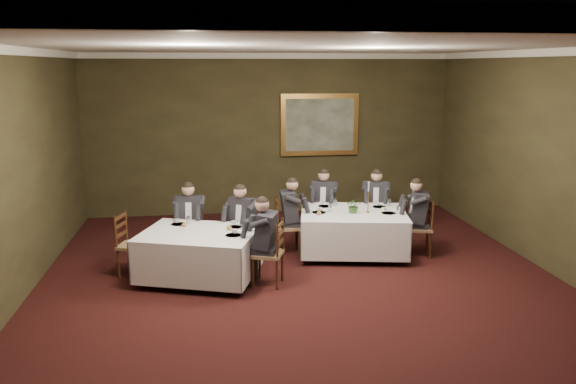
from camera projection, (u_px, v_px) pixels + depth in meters
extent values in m
plane|color=black|center=(310.00, 301.00, 7.91)|extent=(10.00, 10.00, 0.00)
cube|color=silver|center=(312.00, 45.00, 7.14)|extent=(8.00, 10.00, 0.10)
cube|color=#302918|center=(270.00, 135.00, 12.35)|extent=(8.00, 0.10, 3.50)
cube|color=#302918|center=(500.00, 384.00, 2.70)|extent=(8.00, 0.10, 3.50)
cube|color=white|center=(270.00, 56.00, 11.93)|extent=(8.00, 0.10, 0.12)
cube|color=white|center=(528.00, 19.00, 2.37)|extent=(8.00, 0.10, 0.12)
cube|color=black|center=(353.00, 214.00, 9.72)|extent=(1.95, 1.60, 0.04)
cube|color=white|center=(353.00, 212.00, 9.72)|extent=(2.02, 1.67, 0.02)
cube|color=white|center=(353.00, 231.00, 9.79)|extent=(2.04, 1.69, 0.65)
cube|color=black|center=(199.00, 234.00, 8.55)|extent=(1.96, 1.70, 0.04)
cube|color=white|center=(198.00, 233.00, 8.55)|extent=(2.04, 1.78, 0.02)
cube|color=white|center=(199.00, 253.00, 8.62)|extent=(2.06, 1.81, 0.65)
cube|color=olive|center=(324.00, 213.00, 10.70)|extent=(0.55, 0.54, 0.05)
cube|color=black|center=(325.00, 199.00, 10.83)|extent=(0.37, 0.15, 0.54)
cube|color=black|center=(324.00, 194.00, 10.62)|extent=(0.50, 0.43, 0.55)
sphere|color=tan|center=(324.00, 175.00, 10.53)|extent=(0.27, 0.27, 0.21)
cube|color=olive|center=(375.00, 214.00, 10.66)|extent=(0.54, 0.53, 0.05)
cube|color=black|center=(376.00, 199.00, 10.79)|extent=(0.37, 0.14, 0.54)
cube|color=black|center=(376.00, 195.00, 10.58)|extent=(0.49, 0.42, 0.55)
sphere|color=tan|center=(377.00, 175.00, 10.49)|extent=(0.26, 0.26, 0.21)
cube|color=olive|center=(288.00, 227.00, 9.82)|extent=(0.43, 0.45, 0.05)
cube|color=black|center=(277.00, 213.00, 9.74)|extent=(0.04, 0.38, 0.54)
cube|color=black|center=(288.00, 206.00, 9.74)|extent=(0.32, 0.43, 0.55)
sphere|color=tan|center=(288.00, 185.00, 9.65)|extent=(0.21, 0.21, 0.21)
cube|color=olive|center=(419.00, 228.00, 9.73)|extent=(0.51, 0.53, 0.05)
cube|color=black|center=(431.00, 215.00, 9.66)|extent=(0.12, 0.38, 0.54)
cube|color=black|center=(420.00, 207.00, 9.65)|extent=(0.40, 0.48, 0.55)
sphere|color=tan|center=(421.00, 186.00, 9.57)|extent=(0.25, 0.25, 0.21)
cube|color=olive|center=(191.00, 232.00, 9.53)|extent=(0.48, 0.47, 0.05)
cube|color=black|center=(192.00, 215.00, 9.66)|extent=(0.38, 0.07, 0.54)
cube|color=black|center=(190.00, 210.00, 9.45)|extent=(0.45, 0.35, 0.55)
sphere|color=tan|center=(189.00, 188.00, 9.36)|extent=(0.23, 0.23, 0.21)
cube|color=olive|center=(243.00, 235.00, 9.36)|extent=(0.60, 0.59, 0.05)
cube|color=black|center=(249.00, 218.00, 9.47)|extent=(0.33, 0.23, 0.54)
cube|color=black|center=(243.00, 213.00, 9.28)|extent=(0.52, 0.49, 0.55)
sphere|color=tan|center=(242.00, 191.00, 9.19)|extent=(0.29, 0.29, 0.21)
cube|color=olive|center=(268.00, 254.00, 8.41)|extent=(0.55, 0.56, 0.05)
cube|color=black|center=(280.00, 239.00, 8.32)|extent=(0.16, 0.37, 0.54)
cube|color=black|center=(268.00, 230.00, 8.33)|extent=(0.44, 0.50, 0.55)
sphere|color=tan|center=(267.00, 205.00, 8.24)|extent=(0.27, 0.27, 0.21)
cube|color=olive|center=(133.00, 245.00, 8.80)|extent=(0.53, 0.54, 0.05)
cube|color=black|center=(121.00, 230.00, 8.77)|extent=(0.14, 0.37, 0.54)
imported|color=#2D5926|center=(354.00, 205.00, 9.62)|extent=(0.28, 0.25, 0.29)
cylinder|color=#BC8C39|center=(368.00, 212.00, 9.68)|extent=(0.08, 0.08, 0.02)
cylinder|color=#BC8C39|center=(368.00, 201.00, 9.63)|extent=(0.02, 0.02, 0.37)
cylinder|color=white|center=(369.00, 186.00, 9.57)|extent=(0.03, 0.03, 0.16)
cylinder|color=white|center=(325.00, 206.00, 10.10)|extent=(0.25, 0.25, 0.01)
cylinder|color=white|center=(323.00, 203.00, 10.24)|extent=(0.08, 0.08, 0.05)
cylinder|color=white|center=(334.00, 202.00, 10.11)|extent=(0.06, 0.06, 0.14)
cylinder|color=white|center=(179.00, 224.00, 8.97)|extent=(0.25, 0.25, 0.01)
cylinder|color=white|center=(179.00, 220.00, 9.11)|extent=(0.08, 0.08, 0.05)
cylinder|color=white|center=(189.00, 219.00, 8.98)|extent=(0.06, 0.06, 0.14)
cube|color=#E6AF54|center=(320.00, 125.00, 12.40)|extent=(1.74, 0.08, 1.36)
cube|color=#414931|center=(320.00, 125.00, 12.36)|extent=(1.52, 0.01, 1.14)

